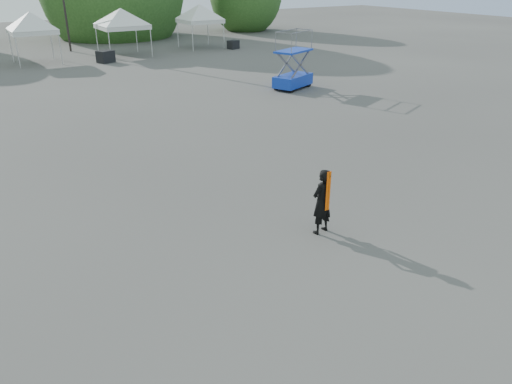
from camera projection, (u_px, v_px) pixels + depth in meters
ground at (263, 222)px, 12.63m from camera, size 120.00×120.00×0.00m
tent_e at (30, 16)px, 32.55m from camera, size 4.02×4.02×3.88m
tent_f at (121, 12)px, 35.36m from camera, size 4.56×4.56×3.88m
tent_g at (199, 8)px, 39.23m from camera, size 4.17×4.17×3.88m
man at (322, 202)px, 11.84m from camera, size 0.66×0.49×1.63m
scissor_lift at (293, 60)px, 26.14m from camera, size 2.57×1.93×2.97m
crate_mid at (106, 57)px, 33.92m from camera, size 1.25×1.12×0.80m
crate_east at (233, 45)px, 39.84m from camera, size 1.00×0.88×0.65m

